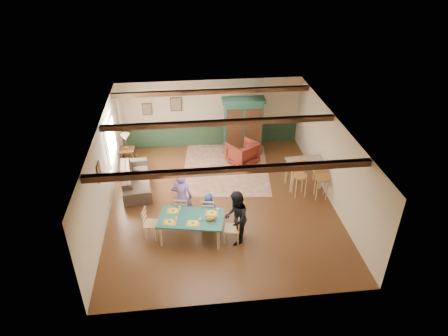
{
  "coord_description": "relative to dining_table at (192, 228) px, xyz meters",
  "views": [
    {
      "loc": [
        -1.05,
        -10.33,
        7.61
      ],
      "look_at": [
        0.12,
        0.21,
        1.15
      ],
      "focal_mm": 32.0,
      "sensor_mm": 36.0,
      "label": 1
    }
  ],
  "objects": [
    {
      "name": "wall_right",
      "position": [
        4.5,
        1.64,
        0.98
      ],
      "size": [
        0.02,
        8.0,
        2.7
      ],
      "primitive_type": "cube",
      "color": "beige",
      "rests_on": "floor"
    },
    {
      "name": "floor",
      "position": [
        1.0,
        1.64,
        -0.37
      ],
      "size": [
        8.0,
        8.0,
        0.0
      ],
      "primitive_type": "plane",
      "color": "#462613",
      "rests_on": "ground"
    },
    {
      "name": "end_table",
      "position": [
        -2.17,
        4.4,
        -0.05
      ],
      "size": [
        0.57,
        0.57,
        0.65
      ],
      "primitive_type": null,
      "rotation": [
        0.0,
        0.0,
        -0.08
      ],
      "color": "black",
      "rests_on": "floor"
    },
    {
      "name": "picture_back_a",
      "position": [
        -0.3,
        5.61,
        1.43
      ],
      "size": [
        0.45,
        0.04,
        0.55
      ],
      "primitive_type": null,
      "color": "gray",
      "rests_on": "wall_back"
    },
    {
      "name": "person_woman",
      "position": [
        1.21,
        -0.24,
        0.44
      ],
      "size": [
        0.76,
        0.9,
        1.63
      ],
      "primitive_type": "imported",
      "rotation": [
        0.0,
        0.0,
        -1.77
      ],
      "color": "black",
      "rests_on": "floor"
    },
    {
      "name": "area_rug",
      "position": [
        1.38,
        3.68,
        -0.36
      ],
      "size": [
        3.43,
        3.93,
        0.01
      ],
      "primitive_type": "cube",
      "rotation": [
        0.0,
        0.0,
        -0.11
      ],
      "color": "beige",
      "rests_on": "floor"
    },
    {
      "name": "dining_chair_far_right",
      "position": [
        0.53,
        0.62,
        0.1
      ],
      "size": [
        0.49,
        0.51,
        0.94
      ],
      "primitive_type": null,
      "rotation": [
        0.0,
        0.0,
        2.95
      ],
      "color": "tan",
      "rests_on": "floor"
    },
    {
      "name": "wainscot_back",
      "position": [
        1.0,
        5.62,
        0.08
      ],
      "size": [
        6.95,
        0.03,
        0.9
      ],
      "primitive_type": "cube",
      "color": "#1B3220",
      "rests_on": "floor"
    },
    {
      "name": "picture_left_wall",
      "position": [
        -2.47,
        1.04,
        1.38
      ],
      "size": [
        0.04,
        0.42,
        0.52
      ],
      "primitive_type": null,
      "color": "gray",
      "rests_on": "wall_left"
    },
    {
      "name": "ceiling",
      "position": [
        1.0,
        1.64,
        2.33
      ],
      "size": [
        7.0,
        8.0,
        0.02
      ],
      "primitive_type": "cube",
      "color": "silver",
      "rests_on": "wall_back"
    },
    {
      "name": "ceiling_beam_mid",
      "position": [
        1.0,
        2.04,
        2.24
      ],
      "size": [
        6.95,
        0.16,
        0.16
      ],
      "primitive_type": "cube",
      "color": "black",
      "rests_on": "ceiling"
    },
    {
      "name": "dining_chair_far_left",
      "position": [
        -0.25,
        0.77,
        0.1
      ],
      "size": [
        0.49,
        0.51,
        0.94
      ],
      "primitive_type": null,
      "rotation": [
        0.0,
        0.0,
        2.95
      ],
      "color": "tan",
      "rests_on": "floor"
    },
    {
      "name": "bar_stool_left",
      "position": [
        3.56,
        1.75,
        0.24
      ],
      "size": [
        0.45,
        0.49,
        1.22
      ],
      "primitive_type": null,
      "rotation": [
        0.0,
        0.0,
        0.04
      ],
      "color": "tan",
      "rests_on": "floor"
    },
    {
      "name": "person_child",
      "position": [
        0.54,
        0.7,
        0.13
      ],
      "size": [
        0.54,
        0.4,
        0.99
      ],
      "primitive_type": "imported",
      "rotation": [
        0.0,
        0.0,
        2.95
      ],
      "color": "navy",
      "rests_on": "floor"
    },
    {
      "name": "sofa",
      "position": [
        -1.76,
        2.84,
        -0.03
      ],
      "size": [
        1.19,
        2.41,
        0.68
      ],
      "primitive_type": "imported",
      "rotation": [
        0.0,
        0.0,
        1.7
      ],
      "color": "#372B22",
      "rests_on": "floor"
    },
    {
      "name": "bar_stool_right",
      "position": [
        4.23,
        1.56,
        0.24
      ],
      "size": [
        0.48,
        0.52,
        1.21
      ],
      "primitive_type": null,
      "rotation": [
        0.0,
        0.0,
        -0.12
      ],
      "color": "tan",
      "rests_on": "floor"
    },
    {
      "name": "window_left",
      "position": [
        -2.47,
        3.34,
        1.18
      ],
      "size": [
        0.06,
        1.6,
        1.3
      ],
      "primitive_type": null,
      "color": "white",
      "rests_on": "wall_left"
    },
    {
      "name": "ceiling_beam_front",
      "position": [
        1.0,
        -0.66,
        2.24
      ],
      "size": [
        6.95,
        0.16,
        0.16
      ],
      "primitive_type": "cube",
      "color": "black",
      "rests_on": "ceiling"
    },
    {
      "name": "wall_back",
      "position": [
        1.0,
        5.64,
        0.98
      ],
      "size": [
        7.0,
        0.02,
        2.7
      ],
      "primitive_type": "cube",
      "color": "beige",
      "rests_on": "floor"
    },
    {
      "name": "armoire",
      "position": [
        2.16,
        4.83,
        0.74
      ],
      "size": [
        1.59,
        0.68,
        2.22
      ],
      "primitive_type": "cube",
      "rotation": [
        0.0,
        0.0,
        -0.03
      ],
      "color": "#16372B",
      "rests_on": "floor"
    },
    {
      "name": "counter_table",
      "position": [
        3.86,
        2.27,
        0.12
      ],
      "size": [
        1.24,
        0.79,
        0.99
      ],
      "primitive_type": null,
      "rotation": [
        0.0,
        0.0,
        0.09
      ],
      "color": "#B6A68E",
      "rests_on": "floor"
    },
    {
      "name": "cat",
      "position": [
        0.51,
        -0.2,
        0.46
      ],
      "size": [
        0.38,
        0.2,
        0.18
      ],
      "primitive_type": null,
      "rotation": [
        0.0,
        0.0,
        -0.2
      ],
      "color": "#C46622",
      "rests_on": "dining_table"
    },
    {
      "name": "armchair",
      "position": [
        2.04,
        4.02,
        0.06
      ],
      "size": [
        1.3,
        1.31,
        0.87
      ],
      "primitive_type": "imported",
      "rotation": [
        0.0,
        0.0,
        -2.55
      ],
      "color": "#47110E",
      "rests_on": "floor"
    },
    {
      "name": "wall_left",
      "position": [
        -2.5,
        1.64,
        0.98
      ],
      "size": [
        0.02,
        8.0,
        2.7
      ],
      "primitive_type": "cube",
      "color": "beige",
      "rests_on": "floor"
    },
    {
      "name": "dining_table",
      "position": [
        0.0,
        0.0,
        0.0
      ],
      "size": [
        1.93,
        1.31,
        0.74
      ],
      "primitive_type": null,
      "rotation": [
        0.0,
        0.0,
        -0.2
      ],
      "color": "#1A5447",
      "rests_on": "floor"
    },
    {
      "name": "dining_chair_end_right",
      "position": [
        1.11,
        -0.22,
        0.1
      ],
      "size": [
        0.51,
        0.49,
        0.94
      ],
      "primitive_type": null,
      "rotation": [
        0.0,
        0.0,
        -1.77
      ],
      "color": "tan",
      "rests_on": "floor"
    },
    {
      "name": "place_setting_far_right",
      "position": [
        0.58,
        0.14,
        0.43
      ],
      "size": [
        0.44,
        0.37,
        0.11
      ],
      "primitive_type": null,
      "rotation": [
        0.0,
        0.0,
        -0.2
      ],
      "color": "yellow",
      "rests_on": "dining_table"
    },
    {
      "name": "place_setting_near_center",
      "position": [
        0.05,
        -0.26,
        0.43
      ],
      "size": [
        0.44,
        0.37,
        0.11
      ],
      "primitive_type": null,
      "rotation": [
        0.0,
        0.0,
        -0.2
      ],
      "color": "yellow",
      "rests_on": "dining_table"
    },
    {
      "name": "table_lamp",
      "position": [
        -2.17,
        4.4,
        0.58
      ],
      "size": [
        0.35,
        0.35,
        0.59
      ],
      "primitive_type": null,
      "rotation": [
        0.0,
        0.0,
        -0.05
      ],
      "color": "tan",
      "rests_on": "end_table"
    },
    {
      "name": "place_setting_near_left",
      "position": [
        -0.58,
        -0.14,
        0.43
      ],
      "size": [
        0.44,
        0.37,
        0.11
      ],
      "primitive_type": null,
      "rotation": [
        0.0,
        0.0,
        -0.2
      ],
      "color": "yellow",
      "rests_on": "dining_table"
    },
    {
      "name": "dining_chair_end_left",
      "position": [
        -1.11,
        0.22,
        0.1
      ],
      "size": [
        0.51,
        0.49,
        0.94
      ],
      "primitive_type": null,
      "rotation": [
        0.0,
        0.0,
        1.37
      ],
      "color": "tan",
      "rests_on": "floor"
    },
    {
      "name": "place_setting_far_left",
      "position": [
        -0.48,
        0.35,
        0.43
      ],
      "size": [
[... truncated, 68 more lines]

